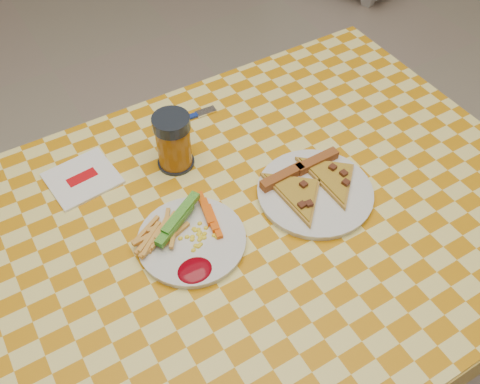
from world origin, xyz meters
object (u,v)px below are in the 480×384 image
at_px(table, 238,246).
at_px(plate_right, 315,193).
at_px(drink_glass, 174,142).
at_px(plate_left, 192,241).

xyz_separation_m(table, plate_right, (0.17, -0.02, 0.08)).
distance_m(table, drink_glass, 0.26).
distance_m(plate_left, plate_right, 0.27).
relative_size(table, plate_right, 5.49).
xyz_separation_m(plate_left, plate_right, (0.27, -0.02, 0.00)).
distance_m(plate_left, drink_glass, 0.23).
bearing_deg(drink_glass, plate_left, -108.56).
bearing_deg(plate_left, table, -3.78).
distance_m(table, plate_left, 0.13).
bearing_deg(plate_right, table, 174.88).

